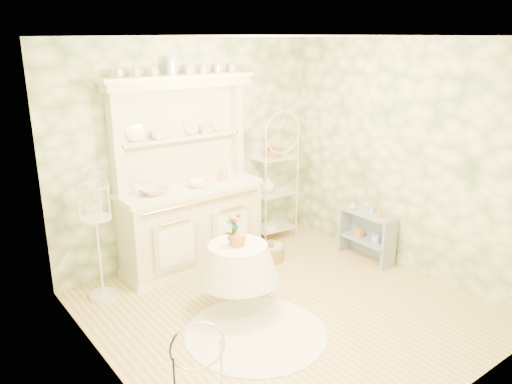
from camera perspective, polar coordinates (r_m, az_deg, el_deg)
floor at (r=5.31m, az=3.37°, el=-13.24°), size 3.60×3.60×0.00m
ceiling at (r=4.58m, az=3.99°, el=17.32°), size 3.60×3.60×0.00m
wall_left at (r=3.89m, az=-16.87°, el=-3.69°), size 3.60×3.60×0.00m
wall_right at (r=6.07m, az=16.63°, el=3.75°), size 3.60×3.60×0.00m
wall_back at (r=6.20m, az=-7.35°, el=4.60°), size 3.60×3.60×0.00m
wall_front at (r=3.69m, az=22.38°, el=-5.44°), size 3.60×3.60×0.00m
kitchen_dresser at (r=5.91m, az=-7.57°, el=1.93°), size 1.87×0.61×2.29m
bakers_rack at (r=6.79m, az=1.90°, el=1.80°), size 0.57×0.42×1.77m
side_shelf at (r=6.43m, az=12.53°, el=-4.80°), size 0.30×0.76×0.65m
round_table at (r=5.14m, az=-2.07°, el=-9.56°), size 0.79×0.79×0.74m
birdcage_stand at (r=5.49m, az=-17.64°, el=-5.07°), size 0.33×0.33×1.37m
floor_basket at (r=6.33m, az=1.71°, el=-6.78°), size 0.41×0.41×0.23m
lace_rug at (r=4.92m, az=-0.02°, el=-15.82°), size 1.75×1.75×0.01m
bowl_floral at (r=5.71m, az=-11.53°, el=-0.16°), size 0.36×0.36×0.08m
bowl_white at (r=5.90m, az=-6.55°, el=0.64°), size 0.33×0.33×0.08m
cup_left at (r=5.80m, az=-11.21°, el=6.18°), size 0.16×0.16×0.10m
cup_right at (r=6.10m, az=-5.95°, el=6.94°), size 0.12×0.12×0.10m
potted_geranium at (r=4.94m, az=-2.70°, el=-4.63°), size 0.19×0.16×0.31m
bottle_amber at (r=6.18m, az=13.94°, el=-2.24°), size 0.08×0.08×0.15m
bottle_blue at (r=6.32m, az=13.10°, el=-2.05°), size 0.05×0.05×0.10m
bottle_glass at (r=6.41m, az=10.96°, el=-1.67°), size 0.09×0.09×0.10m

